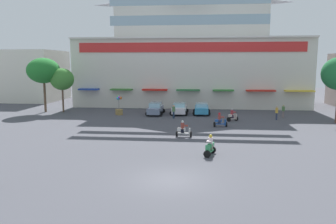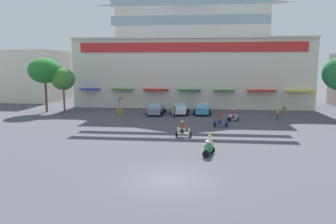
{
  "view_description": "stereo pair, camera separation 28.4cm",
  "coord_description": "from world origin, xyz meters",
  "px_view_note": "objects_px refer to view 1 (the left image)",
  "views": [
    {
      "loc": [
        1.63,
        -17.95,
        6.58
      ],
      "look_at": [
        -1.54,
        14.1,
        1.85
      ],
      "focal_mm": 35.13,
      "sensor_mm": 36.0,
      "label": 1
    },
    {
      "loc": [
        1.91,
        -17.93,
        6.58
      ],
      "look_at": [
        -1.54,
        14.1,
        1.85
      ],
      "focal_mm": 35.13,
      "sensor_mm": 36.0,
      "label": 2
    }
  ],
  "objects_px": {
    "scooter_rider_1": "(184,130)",
    "pedestrian_0": "(277,112)",
    "plaza_tree_0": "(62,79)",
    "balloon_vendor_cart": "(119,107)",
    "plaza_tree_2": "(43,71)",
    "parked_car_0": "(156,109)",
    "scooter_rider_4": "(232,116)",
    "pedestrian_1": "(174,111)",
    "scooter_rider_2": "(210,147)",
    "pedestrian_2": "(283,110)",
    "parked_car_2": "(202,109)",
    "parked_car_1": "(179,109)",
    "scooter_rider_3": "(220,121)"
  },
  "relations": [
    {
      "from": "pedestrian_1",
      "to": "balloon_vendor_cart",
      "type": "bearing_deg",
      "value": 164.06
    },
    {
      "from": "scooter_rider_4",
      "to": "pedestrian_0",
      "type": "bearing_deg",
      "value": 14.29
    },
    {
      "from": "scooter_rider_3",
      "to": "pedestrian_1",
      "type": "bearing_deg",
      "value": 137.22
    },
    {
      "from": "plaza_tree_0",
      "to": "balloon_vendor_cart",
      "type": "distance_m",
      "value": 9.13
    },
    {
      "from": "scooter_rider_3",
      "to": "scooter_rider_4",
      "type": "bearing_deg",
      "value": 66.12
    },
    {
      "from": "pedestrian_2",
      "to": "scooter_rider_4",
      "type": "bearing_deg",
      "value": -153.84
    },
    {
      "from": "scooter_rider_1",
      "to": "pedestrian_0",
      "type": "distance_m",
      "value": 14.57
    },
    {
      "from": "plaza_tree_2",
      "to": "scooter_rider_2",
      "type": "relative_size",
      "value": 4.82
    },
    {
      "from": "scooter_rider_1",
      "to": "scooter_rider_2",
      "type": "xyz_separation_m",
      "value": [
        2.23,
        -5.94,
        0.02
      ]
    },
    {
      "from": "parked_car_2",
      "to": "scooter_rider_1",
      "type": "bearing_deg",
      "value": -96.96
    },
    {
      "from": "scooter_rider_3",
      "to": "balloon_vendor_cart",
      "type": "bearing_deg",
      "value": 150.95
    },
    {
      "from": "plaza_tree_2",
      "to": "balloon_vendor_cart",
      "type": "xyz_separation_m",
      "value": [
        10.79,
        -1.65,
        -4.59
      ]
    },
    {
      "from": "plaza_tree_0",
      "to": "parked_car_0",
      "type": "distance_m",
      "value": 13.5
    },
    {
      "from": "plaza_tree_2",
      "to": "parked_car_1",
      "type": "height_order",
      "value": "plaza_tree_2"
    },
    {
      "from": "parked_car_0",
      "to": "parked_car_2",
      "type": "bearing_deg",
      "value": 6.7
    },
    {
      "from": "scooter_rider_4",
      "to": "pedestrian_1",
      "type": "xyz_separation_m",
      "value": [
        -6.92,
        1.28,
        0.31
      ]
    },
    {
      "from": "scooter_rider_2",
      "to": "balloon_vendor_cart",
      "type": "relative_size",
      "value": 0.61
    },
    {
      "from": "pedestrian_0",
      "to": "scooter_rider_3",
      "type": "bearing_deg",
      "value": -144.1
    },
    {
      "from": "parked_car_0",
      "to": "scooter_rider_4",
      "type": "height_order",
      "value": "parked_car_0"
    },
    {
      "from": "scooter_rider_1",
      "to": "pedestrian_1",
      "type": "xyz_separation_m",
      "value": [
        -1.72,
        10.06,
        0.31
      ]
    },
    {
      "from": "parked_car_2",
      "to": "scooter_rider_3",
      "type": "bearing_deg",
      "value": -77.16
    },
    {
      "from": "plaza_tree_0",
      "to": "balloon_vendor_cart",
      "type": "xyz_separation_m",
      "value": [
        8.28,
        -1.76,
        -3.43
      ]
    },
    {
      "from": "plaza_tree_0",
      "to": "parked_car_2",
      "type": "distance_m",
      "value": 19.31
    },
    {
      "from": "parked_car_0",
      "to": "pedestrian_1",
      "type": "bearing_deg",
      "value": -47.47
    },
    {
      "from": "scooter_rider_1",
      "to": "pedestrian_0",
      "type": "relative_size",
      "value": 0.92
    },
    {
      "from": "parked_car_0",
      "to": "scooter_rider_2",
      "type": "distance_m",
      "value": 19.95
    },
    {
      "from": "plaza_tree_0",
      "to": "parked_car_2",
      "type": "height_order",
      "value": "plaza_tree_0"
    },
    {
      "from": "scooter_rider_1",
      "to": "scooter_rider_4",
      "type": "xyz_separation_m",
      "value": [
        5.2,
        8.78,
        0.01
      ]
    },
    {
      "from": "balloon_vendor_cart",
      "to": "parked_car_1",
      "type": "bearing_deg",
      "value": 9.5
    },
    {
      "from": "pedestrian_0",
      "to": "pedestrian_1",
      "type": "bearing_deg",
      "value": -179.7
    },
    {
      "from": "scooter_rider_2",
      "to": "scooter_rider_4",
      "type": "xyz_separation_m",
      "value": [
        2.98,
        14.72,
        -0.02
      ]
    },
    {
      "from": "plaza_tree_2",
      "to": "scooter_rider_4",
      "type": "bearing_deg",
      "value": -11.32
    },
    {
      "from": "pedestrian_0",
      "to": "balloon_vendor_cart",
      "type": "bearing_deg",
      "value": 174.09
    },
    {
      "from": "pedestrian_1",
      "to": "plaza_tree_0",
      "type": "bearing_deg",
      "value": 166.15
    },
    {
      "from": "plaza_tree_2",
      "to": "parked_car_1",
      "type": "relative_size",
      "value": 1.83
    },
    {
      "from": "parked_car_2",
      "to": "scooter_rider_1",
      "type": "distance_m",
      "value": 13.71
    },
    {
      "from": "parked_car_0",
      "to": "scooter_rider_1",
      "type": "distance_m",
      "value": 13.61
    },
    {
      "from": "pedestrian_0",
      "to": "pedestrian_1",
      "type": "distance_m",
      "value": 12.19
    },
    {
      "from": "plaza_tree_2",
      "to": "parked_car_0",
      "type": "bearing_deg",
      "value": -3.25
    },
    {
      "from": "parked_car_1",
      "to": "pedestrian_1",
      "type": "relative_size",
      "value": 2.44
    },
    {
      "from": "scooter_rider_3",
      "to": "parked_car_0",
      "type": "bearing_deg",
      "value": 135.58
    },
    {
      "from": "scooter_rider_4",
      "to": "plaza_tree_0",
      "type": "bearing_deg",
      "value": 167.18
    },
    {
      "from": "parked_car_0",
      "to": "pedestrian_1",
      "type": "relative_size",
      "value": 2.71
    },
    {
      "from": "plaza_tree_0",
      "to": "pedestrian_0",
      "type": "xyz_separation_m",
      "value": [
        27.75,
        -3.77,
        -3.55
      ]
    },
    {
      "from": "scooter_rider_2",
      "to": "pedestrian_2",
      "type": "distance_m",
      "value": 20.24
    },
    {
      "from": "pedestrian_0",
      "to": "pedestrian_1",
      "type": "relative_size",
      "value": 1.0
    },
    {
      "from": "plaza_tree_2",
      "to": "scooter_rider_2",
      "type": "bearing_deg",
      "value": -41.86
    },
    {
      "from": "plaza_tree_2",
      "to": "balloon_vendor_cart",
      "type": "relative_size",
      "value": 2.92
    },
    {
      "from": "scooter_rider_3",
      "to": "pedestrian_0",
      "type": "xyz_separation_m",
      "value": [
        6.88,
        4.98,
        0.33
      ]
    },
    {
      "from": "parked_car_2",
      "to": "pedestrian_0",
      "type": "distance_m",
      "value": 9.48
    }
  ]
}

